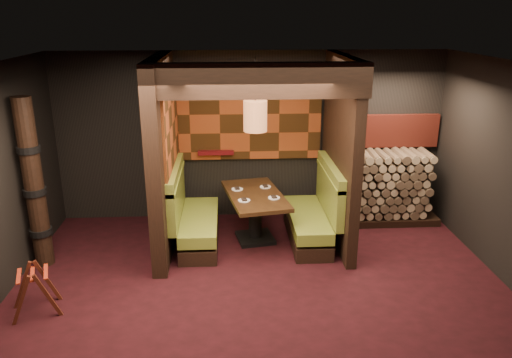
% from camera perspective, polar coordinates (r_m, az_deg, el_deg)
% --- Properties ---
extents(floor, '(6.50, 5.50, 0.02)m').
position_cam_1_polar(floor, '(6.49, 0.69, -13.49)').
color(floor, black).
rests_on(floor, ground).
extents(ceiling, '(6.50, 5.50, 0.02)m').
position_cam_1_polar(ceiling, '(5.53, 0.81, 12.58)').
color(ceiling, black).
rests_on(ceiling, ground).
extents(wall_back, '(6.50, 0.02, 2.85)m').
position_cam_1_polar(wall_back, '(8.49, -0.58, 4.92)').
color(wall_back, black).
rests_on(wall_back, ground).
extents(wall_front, '(6.50, 0.02, 2.85)m').
position_cam_1_polar(wall_front, '(3.41, 4.20, -17.72)').
color(wall_front, black).
rests_on(wall_front, ground).
extents(partition_left, '(0.20, 2.20, 2.85)m').
position_cam_1_polar(partition_left, '(7.47, -10.56, 2.66)').
color(partition_left, black).
rests_on(partition_left, floor).
extents(partition_right, '(0.15, 2.10, 2.85)m').
position_cam_1_polar(partition_right, '(7.65, 9.60, 3.09)').
color(partition_right, black).
rests_on(partition_right, floor).
extents(header_beam, '(2.85, 0.18, 0.44)m').
position_cam_1_polar(header_beam, '(6.24, 0.10, 11.17)').
color(header_beam, black).
rests_on(header_beam, partition_left).
extents(tapa_back_panel, '(2.40, 0.06, 1.55)m').
position_cam_1_polar(tapa_back_panel, '(8.36, -0.74, 7.46)').
color(tapa_back_panel, '#953E1A').
rests_on(tapa_back_panel, wall_back).
extents(tapa_side_panel, '(0.04, 1.85, 1.45)m').
position_cam_1_polar(tapa_side_panel, '(7.52, -9.69, 6.17)').
color(tapa_side_panel, '#953E1A').
rests_on(tapa_side_panel, partition_left).
extents(lacquer_shelf, '(0.60, 0.12, 0.07)m').
position_cam_1_polar(lacquer_shelf, '(8.44, -4.61, 3.05)').
color(lacquer_shelf, '#570D11').
rests_on(lacquer_shelf, wall_back).
extents(booth_bench_left, '(0.68, 1.60, 1.14)m').
position_cam_1_polar(booth_bench_left, '(7.77, -7.27, -4.55)').
color(booth_bench_left, black).
rests_on(booth_bench_left, floor).
extents(booth_bench_right, '(0.68, 1.60, 1.14)m').
position_cam_1_polar(booth_bench_right, '(7.87, 6.66, -4.23)').
color(booth_bench_right, black).
rests_on(booth_bench_right, floor).
extents(dining_table, '(1.05, 1.59, 0.78)m').
position_cam_1_polar(dining_table, '(7.76, -0.10, -3.33)').
color(dining_table, black).
rests_on(dining_table, floor).
extents(place_settings, '(0.73, 0.76, 0.03)m').
position_cam_1_polar(place_settings, '(7.67, -0.10, -1.62)').
color(place_settings, white).
rests_on(place_settings, dining_table).
extents(pendant_lamp, '(0.34, 0.34, 1.08)m').
position_cam_1_polar(pendant_lamp, '(7.28, -0.08, 7.23)').
color(pendant_lamp, '#A76338').
rests_on(pendant_lamp, ceiling).
extents(luggage_rack, '(0.68, 0.57, 0.63)m').
position_cam_1_polar(luggage_rack, '(6.62, -23.96, -11.37)').
color(luggage_rack, '#41190E').
rests_on(luggage_rack, floor).
extents(totem_column, '(0.31, 0.31, 2.40)m').
position_cam_1_polar(totem_column, '(7.45, -24.04, -0.67)').
color(totem_column, black).
rests_on(totem_column, floor).
extents(firewood_stack, '(1.73, 0.70, 1.22)m').
position_cam_1_polar(firewood_stack, '(8.75, 14.70, -0.85)').
color(firewood_stack, black).
rests_on(firewood_stack, floor).
extents(mosaic_header, '(1.83, 0.10, 0.56)m').
position_cam_1_polar(mosaic_header, '(8.81, 14.53, 5.34)').
color(mosaic_header, maroon).
rests_on(mosaic_header, wall_back).
extents(bay_front_post, '(0.08, 0.08, 2.85)m').
position_cam_1_polar(bay_front_post, '(7.91, 9.83, 3.61)').
color(bay_front_post, black).
rests_on(bay_front_post, floor).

